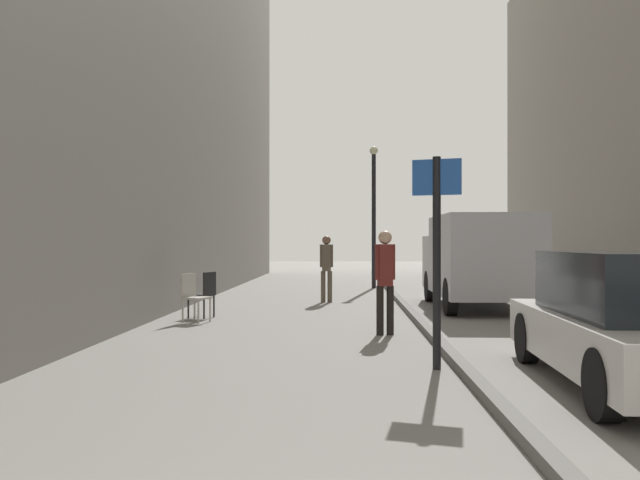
{
  "coord_description": "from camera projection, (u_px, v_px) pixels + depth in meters",
  "views": [
    {
      "loc": [
        0.18,
        -1.58,
        1.56
      ],
      "look_at": [
        -0.41,
        14.34,
        1.6
      ],
      "focal_mm": 37.87,
      "sensor_mm": 36.0,
      "label": 1
    }
  ],
  "objects": [
    {
      "name": "kerb_strip",
      "position": [
        415.0,
        316.0,
        13.52
      ],
      "size": [
        0.16,
        40.0,
        0.12
      ],
      "primitive_type": "cube",
      "color": "#615F5B",
      "rests_on": "ground_plane"
    },
    {
      "name": "lamp_post",
      "position": [
        374.0,
        207.0,
        22.64
      ],
      "size": [
        0.28,
        0.28,
        4.76
      ],
      "color": "black",
      "rests_on": "ground_plane"
    },
    {
      "name": "cafe_chair_near_window",
      "position": [
        205.0,
        291.0,
        13.79
      ],
      "size": [
        0.57,
        0.57,
        0.94
      ],
      "rotation": [
        0.0,
        0.0,
        1.21
      ],
      "color": "black",
      "rests_on": "ground_plane"
    },
    {
      "name": "ground_plane",
      "position": [
        336.0,
        319.0,
        13.58
      ],
      "size": [
        80.0,
        80.0,
        0.0
      ],
      "primitive_type": "plane",
      "color": "gray"
    },
    {
      "name": "parked_car",
      "position": [
        637.0,
        321.0,
        7.2
      ],
      "size": [
        1.97,
        4.26,
        1.45
      ],
      "rotation": [
        0.0,
        0.0,
        -0.04
      ],
      "color": "silver",
      "rests_on": "ground_plane"
    },
    {
      "name": "delivery_van",
      "position": [
        478.0,
        258.0,
        15.78
      ],
      "size": [
        2.04,
        4.9,
        2.15
      ],
      "rotation": [
        0.0,
        0.0,
        0.0
      ],
      "color": "#B7B7BC",
      "rests_on": "ground_plane"
    },
    {
      "name": "street_sign_post",
      "position": [
        437.0,
        243.0,
        8.23
      ],
      "size": [
        0.58,
        0.21,
        2.6
      ],
      "rotation": [
        0.0,
        0.0,
        2.84
      ],
      "color": "black",
      "rests_on": "ground_plane"
    },
    {
      "name": "pedestrian_mid_block",
      "position": [
        385.0,
        275.0,
        11.26
      ],
      "size": [
        0.34,
        0.23,
        1.74
      ],
      "rotation": [
        0.0,
        0.0,
        3.33
      ],
      "color": "black",
      "rests_on": "ground_plane"
    },
    {
      "name": "pedestrian_main_foreground",
      "position": [
        326.0,
        264.0,
        17.3
      ],
      "size": [
        0.34,
        0.22,
        1.71
      ],
      "rotation": [
        0.0,
        0.0,
        -0.0
      ],
      "color": "brown",
      "rests_on": "ground_plane"
    },
    {
      "name": "cafe_chair_by_doorway",
      "position": [
        193.0,
        294.0,
        13.08
      ],
      "size": [
        0.58,
        0.58,
        0.94
      ],
      "rotation": [
        0.0,
        0.0,
        4.28
      ],
      "color": "#B7B2A8",
      "rests_on": "ground_plane"
    }
  ]
}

